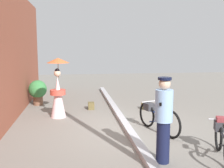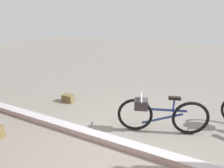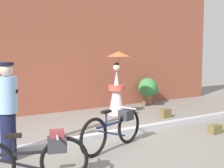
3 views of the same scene
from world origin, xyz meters
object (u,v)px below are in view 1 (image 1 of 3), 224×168
object	(u,v)px
potted_plant_by_door	(38,90)
bicycle_far_side	(157,117)
bicycle_near_officer	(222,138)
person_with_parasol	(58,89)
person_officer	(164,118)
backpack_spare	(145,106)
backpack_on_pavement	(91,106)

from	to	relation	value
potted_plant_by_door	bicycle_far_side	bearing A→B (deg)	-136.96
bicycle_near_officer	person_with_parasol	distance (m)	5.11
person_officer	potted_plant_by_door	size ratio (longest dim) A/B	1.74
potted_plant_by_door	backpack_spare	bearing A→B (deg)	-108.02
potted_plant_by_door	bicycle_near_officer	bearing A→B (deg)	-142.40
backpack_spare	person_with_parasol	bearing A→B (deg)	102.87
bicycle_near_officer	bicycle_far_side	distance (m)	2.01
bicycle_near_officer	potted_plant_by_door	distance (m)	7.16
backpack_spare	bicycle_far_side	bearing A→B (deg)	172.29
person_officer	backpack_spare	distance (m)	4.57
person_with_parasol	backpack_spare	xyz separation A→B (m)	(0.69, -3.04, -0.81)
backpack_on_pavement	backpack_spare	size ratio (longest dim) A/B	0.92
bicycle_near_officer	person_officer	bearing A→B (deg)	91.42
bicycle_near_officer	backpack_spare	size ratio (longest dim) A/B	5.04
bicycle_near_officer	backpack_on_pavement	distance (m)	5.22
person_officer	potted_plant_by_door	bearing A→B (deg)	28.55
potted_plant_by_door	backpack_on_pavement	world-z (taller)	potted_plant_by_door
potted_plant_by_door	backpack_on_pavement	xyz separation A→B (m)	(-1.03, -2.00, -0.43)
bicycle_far_side	potted_plant_by_door	size ratio (longest dim) A/B	1.77
bicycle_far_side	backpack_on_pavement	bearing A→B (deg)	29.45
person_officer	backpack_spare	bearing A→B (deg)	-10.41
bicycle_near_officer	person_with_parasol	world-z (taller)	person_with_parasol
person_with_parasol	backpack_on_pavement	world-z (taller)	person_with_parasol
bicycle_far_side	person_with_parasol	distance (m)	3.31
potted_plant_by_door	backpack_spare	world-z (taller)	potted_plant_by_door
person_with_parasol	backpack_on_pavement	bearing A→B (deg)	-49.98
potted_plant_by_door	backpack_on_pavement	distance (m)	2.29
backpack_on_pavement	backpack_spare	distance (m)	1.94
potted_plant_by_door	backpack_on_pavement	bearing A→B (deg)	-117.36
bicycle_far_side	person_with_parasol	world-z (taller)	person_with_parasol
bicycle_near_officer	backpack_on_pavement	bearing A→B (deg)	27.09
person_officer	potted_plant_by_door	xyz separation A→B (m)	(5.70, 3.10, -0.34)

